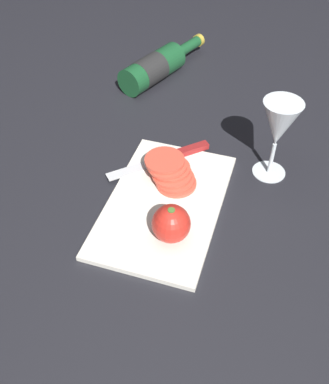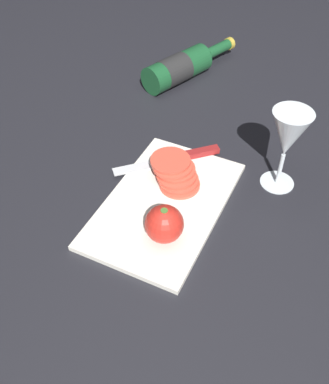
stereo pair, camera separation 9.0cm
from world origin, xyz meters
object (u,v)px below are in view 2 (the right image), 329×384
wine_glass (288,137)px  whole_tomato (164,224)px  knife (185,156)px  wine_bottle (180,67)px  tomato_slice_stack_near (175,173)px

wine_glass → whole_tomato: bearing=-31.1°
knife → whole_tomato: bearing=60.5°
wine_glass → wine_bottle: bearing=-128.9°
tomato_slice_stack_near → wine_bottle: bearing=-157.1°
wine_bottle → tomato_slice_stack_near: (0.39, 0.17, -0.01)m
wine_glass → tomato_slice_stack_near: bearing=-63.8°
whole_tomato → wine_glass: bearing=148.9°
wine_glass → knife: wine_glass is taller
wine_bottle → tomato_slice_stack_near: wine_bottle is taller
whole_tomato → tomato_slice_stack_near: size_ratio=0.61×
whole_tomato → wine_bottle: bearing=-158.6°
wine_bottle → knife: size_ratio=1.67×
wine_bottle → whole_tomato: size_ratio=4.31×
whole_tomato → knife: whole_tomato is taller
whole_tomato → tomato_slice_stack_near: whole_tomato is taller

